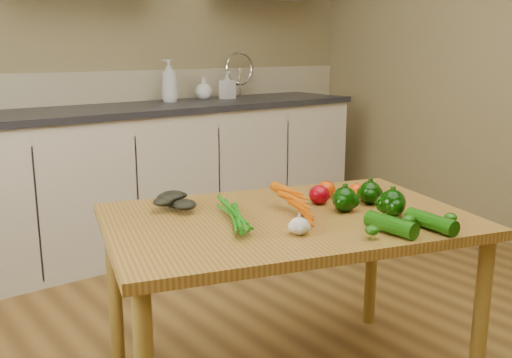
{
  "coord_description": "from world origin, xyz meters",
  "views": [
    {
      "loc": [
        -1.45,
        -1.02,
        1.24
      ],
      "look_at": [
        -0.15,
        0.69,
        0.75
      ],
      "focal_mm": 40.0,
      "sensor_mm": 36.0,
      "label": 1
    }
  ],
  "objects": [
    {
      "name": "soap_bottle_c",
      "position": [
        0.65,
        2.32,
        0.98
      ],
      "size": [
        0.15,
        0.15,
        0.15
      ],
      "primitive_type": "imported",
      "rotation": [
        0.0,
        0.0,
        1.89
      ],
      "color": "silver",
      "rests_on": "counter_run"
    },
    {
      "name": "counter_run",
      "position": [
        0.21,
        2.19,
        0.46
      ],
      "size": [
        2.84,
        0.64,
        1.14
      ],
      "color": "beige",
      "rests_on": "ground"
    },
    {
      "name": "pepper_a",
      "position": [
        0.0,
        0.36,
        0.71
      ],
      "size": [
        0.09,
        0.09,
        0.09
      ],
      "primitive_type": "sphere",
      "color": "black",
      "rests_on": "table"
    },
    {
      "name": "table",
      "position": [
        -0.2,
        0.44,
        0.6
      ],
      "size": [
        1.43,
        1.13,
        0.67
      ],
      "rotation": [
        0.0,
        0.0,
        -0.29
      ],
      "color": "olive",
      "rests_on": "ground"
    },
    {
      "name": "zucchini_b",
      "position": [
        -0.06,
        0.09,
        0.7
      ],
      "size": [
        0.06,
        0.18,
        0.06
      ],
      "primitive_type": "cylinder",
      "rotation": [
        1.57,
        0.0,
        0.02
      ],
      "color": "#104507",
      "rests_on": "table"
    },
    {
      "name": "tomato_b",
      "position": [
        0.09,
        0.54,
        0.7
      ],
      "size": [
        0.07,
        0.07,
        0.07
      ],
      "primitive_type": "ellipsoid",
      "color": "#D13C05",
      "rests_on": "table"
    },
    {
      "name": "room",
      "position": [
        0.0,
        0.17,
        1.25
      ],
      "size": [
        4.04,
        5.04,
        2.64
      ],
      "color": "brown",
      "rests_on": "ground"
    },
    {
      "name": "soap_bottle_a",
      "position": [
        0.37,
        2.3,
        1.04
      ],
      "size": [
        0.15,
        0.15,
        0.27
      ],
      "primitive_type": "imported",
      "rotation": [
        0.0,
        0.0,
        3.75
      ],
      "color": "silver",
      "rests_on": "counter_run"
    },
    {
      "name": "pepper_c",
      "position": [
        0.09,
        0.21,
        0.72
      ],
      "size": [
        0.09,
        0.09,
        0.09
      ],
      "primitive_type": "sphere",
      "color": "black",
      "rests_on": "table"
    },
    {
      "name": "garlic_bulb",
      "position": [
        -0.3,
        0.26,
        0.7
      ],
      "size": [
        0.07,
        0.07,
        0.06
      ],
      "primitive_type": "ellipsoid",
      "color": "beige",
      "rests_on": "table"
    },
    {
      "name": "carrot_bunch",
      "position": [
        -0.24,
        0.44,
        0.7
      ],
      "size": [
        0.27,
        0.24,
        0.06
      ],
      "primitive_type": null,
      "rotation": [
        0.0,
        0.0,
        -0.29
      ],
      "color": "#CA5504",
      "rests_on": "table"
    },
    {
      "name": "soap_bottle_b",
      "position": [
        0.8,
        2.26,
        0.99
      ],
      "size": [
        0.1,
        0.1,
        0.19
      ],
      "primitive_type": "imported",
      "rotation": [
        0.0,
        0.0,
        1.78
      ],
      "color": "silver",
      "rests_on": "counter_run"
    },
    {
      "name": "pepper_b",
      "position": [
        0.15,
        0.37,
        0.71
      ],
      "size": [
        0.08,
        0.08,
        0.08
      ],
      "primitive_type": "sphere",
      "color": "black",
      "rests_on": "table"
    },
    {
      "name": "zucchini_a",
      "position": [
        0.07,
        0.04,
        0.7
      ],
      "size": [
        0.07,
        0.19,
        0.05
      ],
      "primitive_type": "cylinder",
      "rotation": [
        1.57,
        0.0,
        -0.1
      ],
      "color": "#104507",
      "rests_on": "table"
    },
    {
      "name": "leafy_greens",
      "position": [
        -0.48,
        0.73,
        0.71
      ],
      "size": [
        0.18,
        0.16,
        0.09
      ],
      "primitive_type": null,
      "color": "black",
      "rests_on": "table"
    },
    {
      "name": "tomato_a",
      "position": [
        -0.0,
        0.49,
        0.71
      ],
      "size": [
        0.08,
        0.08,
        0.07
      ],
      "primitive_type": "ellipsoid",
      "color": "#8E020D",
      "rests_on": "table"
    },
    {
      "name": "tomato_c",
      "position": [
        0.16,
        0.45,
        0.7
      ],
      "size": [
        0.07,
        0.07,
        0.06
      ],
      "primitive_type": "ellipsoid",
      "color": "#D13C05",
      "rests_on": "table"
    }
  ]
}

